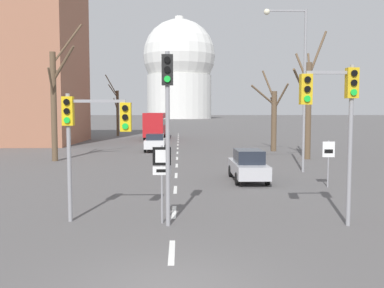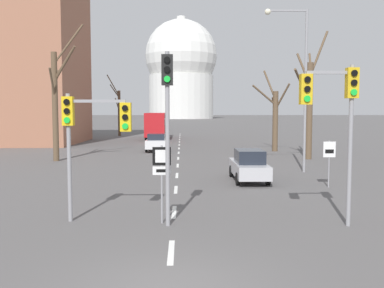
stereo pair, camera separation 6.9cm
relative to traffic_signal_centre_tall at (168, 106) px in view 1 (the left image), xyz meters
name	(u,v)px [view 1 (the left image)]	position (x,y,z in m)	size (l,w,h in m)	color
lane_stripe_0	(172,252)	(0.17, -2.61, -3.87)	(0.16, 2.00, 0.01)	silver
lane_stripe_1	(174,212)	(0.17, 1.89, -3.87)	(0.16, 2.00, 0.01)	silver
lane_stripe_2	(175,190)	(0.17, 6.39, -3.87)	(0.16, 2.00, 0.01)	silver
lane_stripe_3	(176,175)	(0.17, 10.89, -3.87)	(0.16, 2.00, 0.01)	silver
lane_stripe_4	(177,165)	(0.17, 15.39, -3.87)	(0.16, 2.00, 0.01)	silver
lane_stripe_5	(177,158)	(0.17, 19.89, -3.87)	(0.16, 2.00, 0.01)	silver
lane_stripe_6	(177,153)	(0.17, 24.39, -3.87)	(0.16, 2.00, 0.01)	silver
lane_stripe_7	(178,148)	(0.17, 28.89, -3.87)	(0.16, 2.00, 0.01)	silver
lane_stripe_8	(178,145)	(0.17, 33.39, -3.87)	(0.16, 2.00, 0.01)	silver
lane_stripe_9	(178,142)	(0.17, 37.89, -3.87)	(0.16, 2.00, 0.01)	silver
lane_stripe_10	(178,139)	(0.17, 42.39, -3.87)	(0.16, 2.00, 0.01)	silver
lane_stripe_11	(178,137)	(0.17, 46.89, -3.87)	(0.16, 2.00, 0.01)	silver
lane_stripe_12	(178,136)	(0.17, 51.39, -3.87)	(0.16, 2.00, 0.01)	silver
lane_stripe_13	(178,134)	(0.17, 55.89, -3.87)	(0.16, 2.00, 0.01)	silver
traffic_signal_centre_tall	(168,106)	(0.00, 0.00, 0.00)	(0.36, 0.34, 5.60)	gray
traffic_signal_near_left	(89,125)	(-2.62, 0.65, -0.63)	(2.27, 0.34, 4.30)	gray
traffic_signal_near_right	(336,105)	(5.34, -0.17, 0.05)	(1.83, 0.34, 5.18)	gray
route_sign_post	(162,170)	(-0.20, 0.29, -2.11)	(0.60, 0.08, 2.59)	gray
speed_limit_sign	(328,156)	(7.62, 6.82, -2.33)	(0.60, 0.08, 2.29)	gray
street_lamp_right	(298,74)	(7.49, 12.07, 2.04)	(2.61, 0.36, 9.77)	gray
sedan_near_left	(155,142)	(-1.89, 25.91, -3.03)	(1.88, 4.24, 1.66)	silver
sedan_near_right	(157,126)	(-4.16, 71.57, -3.04)	(1.85, 4.51, 1.69)	black
sedan_mid_centre	(248,165)	(4.02, 8.83, -3.04)	(1.70, 4.54, 1.69)	#B7B7BC
city_bus	(155,124)	(-2.92, 43.98, -1.83)	(2.66, 10.80, 3.48)	red
bare_tree_left_near	(55,99)	(-8.83, 18.32, 0.73)	(2.58, 4.04, 10.27)	brown
bare_tree_right_near	(308,102)	(10.30, 19.26, 0.52)	(3.52, 5.08, 10.01)	brown
bare_tree_left_far	(117,110)	(-8.99, 50.70, 0.00)	(2.13, 3.68, 9.22)	brown
bare_tree_right_far	(273,116)	(9.06, 25.73, -0.61)	(3.32, 3.14, 7.56)	brown
capitol_dome	(179,69)	(0.17, 203.83, 20.92)	(36.05, 36.05, 50.92)	silver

